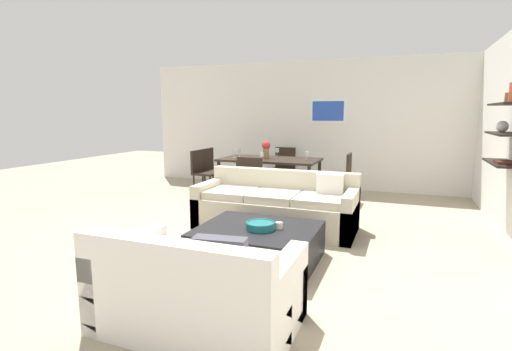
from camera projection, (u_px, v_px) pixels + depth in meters
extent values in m
plane|color=tan|center=(259.00, 233.00, 5.13)|extent=(18.00, 18.00, 0.00)
cube|color=silver|center=(332.00, 125.00, 8.06)|extent=(8.40, 0.06, 2.70)
cube|color=white|center=(328.00, 111.00, 8.00)|extent=(0.77, 0.02, 0.50)
cube|color=#264CB2|center=(328.00, 111.00, 7.99)|extent=(0.65, 0.01, 0.40)
cube|color=black|center=(508.00, 104.00, 4.49)|extent=(0.28, 0.90, 0.02)
cube|color=black|center=(505.00, 134.00, 4.55)|extent=(0.28, 0.90, 0.02)
cube|color=black|center=(502.00, 163.00, 4.60)|extent=(0.28, 0.90, 0.02)
sphere|color=silver|center=(502.00, 126.00, 4.70)|extent=(0.14, 0.14, 0.14)
cylinder|color=olive|center=(508.00, 98.00, 4.52)|extent=(0.07, 0.07, 0.12)
cube|color=#4C1E19|center=(505.00, 162.00, 4.46)|extent=(0.20, 0.28, 0.03)
cube|color=beige|center=(275.00, 214.00, 5.33)|extent=(2.19, 0.90, 0.42)
cube|color=beige|center=(283.00, 182.00, 5.61)|extent=(2.19, 0.16, 0.36)
cube|color=beige|center=(210.00, 201.00, 5.68)|extent=(0.14, 0.90, 0.60)
cube|color=beige|center=(351.00, 214.00, 4.95)|extent=(0.14, 0.90, 0.60)
cube|color=beige|center=(232.00, 193.00, 5.48)|extent=(0.62, 0.70, 0.10)
cube|color=beige|center=(274.00, 196.00, 5.25)|extent=(0.62, 0.70, 0.10)
cube|color=beige|center=(321.00, 200.00, 5.03)|extent=(0.62, 0.70, 0.10)
cube|color=white|center=(330.00, 187.00, 5.19)|extent=(0.37, 0.16, 0.36)
cube|color=white|center=(200.00, 299.00, 2.88)|extent=(1.44, 0.90, 0.42)
cube|color=white|center=(170.00, 268.00, 2.48)|extent=(1.44, 0.16, 0.36)
cube|color=white|center=(282.00, 303.00, 2.64)|extent=(0.14, 0.90, 0.60)
cube|color=white|center=(129.00, 274.00, 3.10)|extent=(0.14, 0.90, 0.60)
cube|color=white|center=(237.00, 270.00, 2.77)|extent=(0.56, 0.70, 0.10)
cube|color=white|center=(169.00, 259.00, 2.98)|extent=(0.56, 0.70, 0.10)
cube|color=#4C4C56|center=(220.00, 264.00, 2.55)|extent=(0.37, 0.17, 0.36)
cube|color=black|center=(258.00, 244.00, 4.14)|extent=(1.25, 1.06, 0.38)
cylinder|color=#19666B|center=(260.00, 226.00, 4.04)|extent=(0.30, 0.30, 0.07)
torus|color=#19666B|center=(260.00, 223.00, 4.04)|extent=(0.31, 0.31, 0.02)
cylinder|color=silver|center=(279.00, 225.00, 4.06)|extent=(0.08, 0.08, 0.07)
cube|color=black|center=(270.00, 160.00, 7.23)|extent=(1.84, 0.99, 0.04)
cylinder|color=black|center=(219.00, 180.00, 7.19)|extent=(0.06, 0.06, 0.71)
cylinder|color=black|center=(309.00, 186.00, 6.58)|extent=(0.06, 0.06, 0.71)
cylinder|color=black|center=(238.00, 173.00, 7.99)|extent=(0.06, 0.06, 0.71)
cylinder|color=black|center=(319.00, 178.00, 7.38)|extent=(0.06, 0.06, 0.71)
cube|color=black|center=(206.00, 173.00, 7.51)|extent=(0.44, 0.44, 0.04)
cube|color=black|center=(197.00, 161.00, 7.54)|extent=(0.04, 0.44, 0.43)
cylinder|color=black|center=(210.00, 187.00, 7.32)|extent=(0.04, 0.04, 0.41)
cylinder|color=black|center=(219.00, 184.00, 7.65)|extent=(0.04, 0.04, 0.41)
cylinder|color=black|center=(194.00, 186.00, 7.44)|extent=(0.04, 0.04, 0.41)
cylinder|color=black|center=(203.00, 182.00, 7.77)|extent=(0.04, 0.04, 0.41)
cube|color=black|center=(217.00, 170.00, 7.92)|extent=(0.44, 0.44, 0.04)
cube|color=black|center=(208.00, 159.00, 7.95)|extent=(0.04, 0.44, 0.43)
cylinder|color=black|center=(221.00, 183.00, 7.73)|extent=(0.04, 0.04, 0.41)
cylinder|color=black|center=(228.00, 180.00, 8.06)|extent=(0.04, 0.04, 0.41)
cylinder|color=black|center=(205.00, 182.00, 7.85)|extent=(0.04, 0.04, 0.41)
cylinder|color=black|center=(213.00, 179.00, 8.19)|extent=(0.04, 0.04, 0.41)
cube|color=black|center=(337.00, 177.00, 7.04)|extent=(0.44, 0.44, 0.04)
cube|color=black|center=(349.00, 165.00, 6.93)|extent=(0.04, 0.44, 0.43)
cylinder|color=black|center=(329.00, 187.00, 7.30)|extent=(0.04, 0.04, 0.41)
cylinder|color=black|center=(325.00, 190.00, 6.97)|extent=(0.04, 0.04, 0.41)
cylinder|color=black|center=(348.00, 188.00, 7.18)|extent=(0.04, 0.04, 0.41)
cylinder|color=black|center=(345.00, 192.00, 6.84)|extent=(0.04, 0.04, 0.41)
cube|color=black|center=(282.00, 169.00, 8.02)|extent=(0.44, 0.44, 0.04)
cube|color=black|center=(285.00, 157.00, 8.17)|extent=(0.44, 0.04, 0.43)
cylinder|color=black|center=(271.00, 181.00, 7.96)|extent=(0.04, 0.04, 0.41)
cylinder|color=black|center=(288.00, 182.00, 7.83)|extent=(0.04, 0.04, 0.41)
cylinder|color=black|center=(277.00, 178.00, 8.29)|extent=(0.04, 0.04, 0.41)
cylinder|color=black|center=(293.00, 179.00, 8.16)|extent=(0.04, 0.04, 0.41)
cube|color=black|center=(254.00, 182.00, 6.52)|extent=(0.44, 0.44, 0.04)
cube|color=black|center=(250.00, 170.00, 6.30)|extent=(0.44, 0.04, 0.43)
cylinder|color=black|center=(267.00, 194.00, 6.66)|extent=(0.04, 0.04, 0.41)
cylinder|color=black|center=(248.00, 193.00, 6.79)|extent=(0.04, 0.04, 0.41)
cylinder|color=black|center=(260.00, 198.00, 6.33)|extent=(0.04, 0.04, 0.41)
cylinder|color=black|center=(240.00, 197.00, 6.46)|extent=(0.04, 0.04, 0.41)
cylinder|color=silver|center=(262.00, 161.00, 6.82)|extent=(0.06, 0.06, 0.01)
cylinder|color=silver|center=(262.00, 159.00, 6.81)|extent=(0.01, 0.01, 0.08)
cylinder|color=silver|center=(262.00, 154.00, 6.80)|extent=(0.06, 0.06, 0.08)
cylinder|color=silver|center=(307.00, 159.00, 7.09)|extent=(0.06, 0.06, 0.01)
cylinder|color=silver|center=(307.00, 157.00, 7.09)|extent=(0.01, 0.01, 0.07)
cylinder|color=silver|center=(307.00, 153.00, 7.07)|extent=(0.07, 0.07, 0.08)
cylinder|color=silver|center=(277.00, 156.00, 7.62)|extent=(0.06, 0.06, 0.01)
cylinder|color=silver|center=(277.00, 154.00, 7.62)|extent=(0.01, 0.01, 0.07)
cylinder|color=silver|center=(277.00, 150.00, 7.60)|extent=(0.08, 0.08, 0.08)
cylinder|color=silver|center=(239.00, 156.00, 7.58)|extent=(0.06, 0.06, 0.01)
cylinder|color=silver|center=(239.00, 154.00, 7.57)|extent=(0.01, 0.01, 0.07)
cylinder|color=silver|center=(239.00, 150.00, 7.56)|extent=(0.06, 0.06, 0.10)
cylinder|color=silver|center=(234.00, 158.00, 7.35)|extent=(0.06, 0.06, 0.01)
cylinder|color=silver|center=(234.00, 155.00, 7.34)|extent=(0.01, 0.01, 0.08)
cylinder|color=silver|center=(234.00, 151.00, 7.33)|extent=(0.07, 0.07, 0.08)
cylinder|color=olive|center=(266.00, 153.00, 7.26)|extent=(0.12, 0.12, 0.19)
sphere|color=red|center=(266.00, 145.00, 7.24)|extent=(0.16, 0.16, 0.16)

